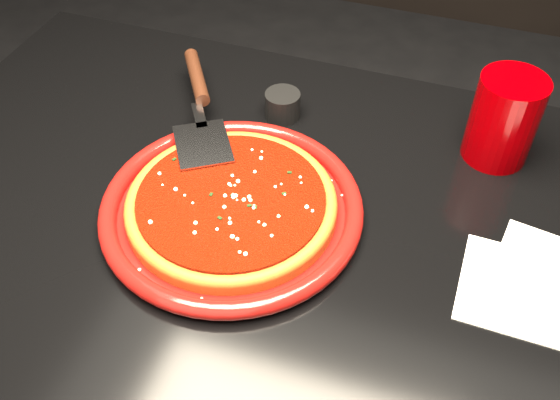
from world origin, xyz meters
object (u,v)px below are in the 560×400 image
(pizza_server, at_px, (201,105))
(ramekin, at_px, (283,105))
(table, at_px, (276,362))
(cup, at_px, (504,119))
(plate, at_px, (232,208))

(pizza_server, height_order, ramekin, pizza_server)
(table, distance_m, ramekin, 0.46)
(pizza_server, height_order, cup, cup)
(plate, distance_m, cup, 0.42)
(cup, relative_size, ramekin, 2.38)
(cup, xyz_separation_m, ramekin, (-0.33, -0.02, -0.05))
(plate, xyz_separation_m, ramekin, (-0.01, 0.23, 0.01))
(table, height_order, ramekin, ramekin)
(plate, bearing_deg, cup, 36.99)
(pizza_server, relative_size, ramekin, 5.79)
(table, bearing_deg, ramekin, 106.23)
(table, distance_m, cup, 0.57)
(plate, relative_size, pizza_server, 1.10)
(pizza_server, bearing_deg, table, -74.47)
(table, height_order, cup, cup)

